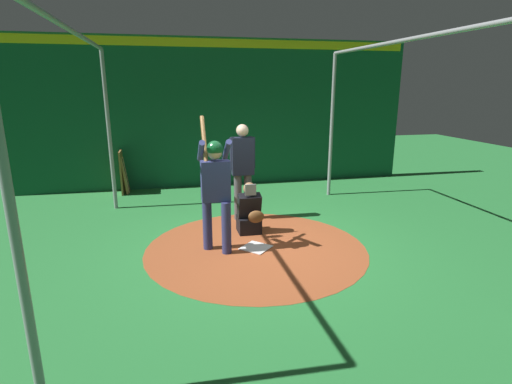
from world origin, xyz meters
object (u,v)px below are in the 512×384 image
bat_rack (123,172)px  catcher (250,213)px  batter (215,185)px  home_plate (256,247)px  umpire (243,166)px

bat_rack → catcher: bearing=34.8°
catcher → batter: bearing=-45.6°
home_plate → bat_rack: bearing=-150.5°
home_plate → umpire: size_ratio=0.22×
home_plate → catcher: (-0.71, 0.05, 0.35)m
home_plate → batter: size_ratio=0.20×
catcher → umpire: bearing=177.5°
batter → bat_rack: 4.58m
umpire → bat_rack: 3.73m
batter → umpire: bearing=153.8°
home_plate → bat_rack: 4.89m
batter → catcher: size_ratio=2.26×
batter → catcher: bearing=134.4°
home_plate → catcher: 0.80m
batter → umpire: (-1.45, 0.71, -0.02)m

